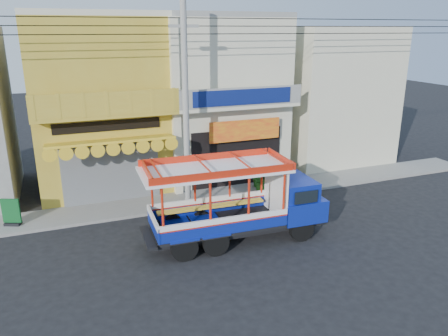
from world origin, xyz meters
name	(u,v)px	position (x,y,z in m)	size (l,w,h in m)	color
ground	(238,235)	(0.00, 0.00, 0.00)	(90.00, 90.00, 0.00)	black
sidewalk	(205,197)	(0.00, 4.00, 0.06)	(30.00, 2.00, 0.12)	slate
shophouse_left	(99,102)	(-4.00, 7.96, 4.11)	(6.00, 7.50, 8.24)	#B49428
shophouse_right	(215,96)	(2.00, 7.96, 4.11)	(6.00, 6.75, 8.24)	beige
party_pilaster	(176,111)	(-1.00, 4.85, 4.00)	(0.35, 0.30, 8.00)	beige
filler_building_right	(327,95)	(9.00, 8.00, 3.80)	(6.00, 6.00, 7.60)	beige
utility_pole	(189,92)	(-0.85, 3.30, 5.03)	(28.00, 0.26, 9.00)	gray
songthaew_truck	(249,200)	(0.25, -0.32, 1.50)	(6.73, 2.44, 3.11)	black
green_sign	(12,214)	(-8.05, 3.80, 0.58)	(0.69, 0.54, 1.09)	black
potted_plant_a	(261,180)	(2.76, 3.79, 0.65)	(0.95, 0.82, 1.06)	#245D1A
potted_plant_b	(257,176)	(2.79, 4.34, 0.63)	(0.57, 0.46, 1.03)	#245D1A
potted_plant_c	(284,170)	(4.47, 4.66, 0.68)	(0.62, 0.62, 1.11)	#245D1A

